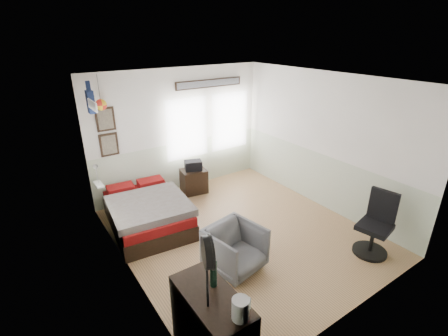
{
  "coord_description": "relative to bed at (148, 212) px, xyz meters",
  "views": [
    {
      "loc": [
        -3.05,
        -3.93,
        3.37
      ],
      "look_at": [
        -0.1,
        0.4,
        1.15
      ],
      "focal_mm": 26.0,
      "sensor_mm": 36.0,
      "label": 1
    }
  ],
  "objects": [
    {
      "name": "black_bag",
      "position": [
        1.39,
        0.74,
        0.36
      ],
      "size": [
        0.42,
        0.34,
        0.21
      ],
      "primitive_type": "cube",
      "rotation": [
        0.0,
        0.0,
        -0.34
      ],
      "color": "black",
      "rests_on": "nightstand"
    },
    {
      "name": "stand_fan",
      "position": [
        -0.53,
        -3.02,
        1.24
      ],
      "size": [
        0.19,
        0.31,
        0.8
      ],
      "rotation": [
        0.0,
        0.0,
        -0.36
      ],
      "color": "black",
      "rests_on": "dresser"
    },
    {
      "name": "nightstand",
      "position": [
        1.39,
        0.74,
        -0.01
      ],
      "size": [
        0.6,
        0.51,
        0.54
      ],
      "primitive_type": "cube",
      "rotation": [
        0.0,
        0.0,
        -0.16
      ],
      "color": "black",
      "rests_on": "ground_plane"
    },
    {
      "name": "kettle",
      "position": [
        -0.37,
        -3.32,
        0.73
      ],
      "size": [
        0.19,
        0.17,
        0.22
      ],
      "rotation": [
        0.0,
        0.0,
        -0.31
      ],
      "color": "silver",
      "rests_on": "dresser"
    },
    {
      "name": "bottle",
      "position": [
        -0.34,
        -2.82,
        0.77
      ],
      "size": [
        0.08,
        0.08,
        0.3
      ],
      "primitive_type": "cylinder",
      "color": "black",
      "rests_on": "dresser"
    },
    {
      "name": "armchair",
      "position": [
        0.65,
        -1.86,
        0.07
      ],
      "size": [
        0.88,
        0.9,
        0.7
      ],
      "primitive_type": "imported",
      "rotation": [
        0.0,
        0.0,
        0.19
      ],
      "color": "#5A5B61",
      "rests_on": "ground_plane"
    },
    {
      "name": "wall_decor",
      "position": [
        0.2,
        0.81,
        1.82
      ],
      "size": [
        3.55,
        1.32,
        1.44
      ],
      "color": "#352316",
      "rests_on": "room_shell"
    },
    {
      "name": "task_chair",
      "position": [
        2.75,
        -2.81,
        0.15
      ],
      "size": [
        0.56,
        0.56,
        1.07
      ],
      "rotation": [
        0.0,
        0.0,
        0.21
      ],
      "color": "black",
      "rests_on": "ground_plane"
    },
    {
      "name": "bed",
      "position": [
        0.0,
        0.0,
        0.0
      ],
      "size": [
        1.46,
        1.95,
        0.58
      ],
      "rotation": [
        0.0,
        0.0,
        -0.1
      ],
      "color": "black",
      "rests_on": "ground_plane"
    },
    {
      "name": "ground_plane",
      "position": [
        1.3,
        -1.15,
        -0.29
      ],
      "size": [
        4.0,
        4.5,
        0.01
      ],
      "primitive_type": "cube",
      "color": "#8C6648"
    },
    {
      "name": "dresser",
      "position": [
        -0.44,
        -2.93,
        0.17
      ],
      "size": [
        0.48,
        1.0,
        0.9
      ],
      "primitive_type": "cube",
      "color": "black",
      "rests_on": "ground_plane"
    },
    {
      "name": "room_shell",
      "position": [
        1.22,
        -0.96,
        1.33
      ],
      "size": [
        4.02,
        4.52,
        2.71
      ],
      "color": "silver",
      "rests_on": "ground_plane"
    }
  ]
}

